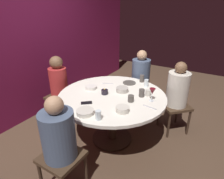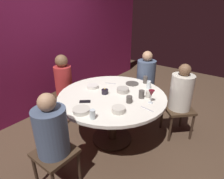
# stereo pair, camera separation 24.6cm
# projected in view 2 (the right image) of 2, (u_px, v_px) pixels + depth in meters

# --- Properties ---
(ground_plane) EXTENTS (8.00, 8.00, 0.00)m
(ground_plane) POSITION_uv_depth(u_px,v_px,m) (112.00, 138.00, 2.95)
(ground_plane) COLOR #4C3828
(back_wall) EXTENTS (6.00, 0.10, 2.60)m
(back_wall) POSITION_uv_depth(u_px,v_px,m) (38.00, 42.00, 3.31)
(back_wall) COLOR maroon
(back_wall) RESTS_ON ground
(dining_table) EXTENTS (1.49, 1.49, 0.75)m
(dining_table) POSITION_uv_depth(u_px,v_px,m) (112.00, 103.00, 2.69)
(dining_table) COLOR silver
(dining_table) RESTS_ON ground
(seated_diner_left) EXTENTS (0.40, 0.40, 1.15)m
(seated_diner_left) POSITION_uv_depth(u_px,v_px,m) (52.00, 133.00, 1.92)
(seated_diner_left) COLOR #3F2D1E
(seated_diner_left) RESTS_ON ground
(seated_diner_back) EXTENTS (0.40, 0.40, 1.16)m
(seated_diner_back) POSITION_uv_depth(u_px,v_px,m) (63.00, 80.00, 3.23)
(seated_diner_back) COLOR #3F2D1E
(seated_diner_back) RESTS_ON ground
(seated_diner_right) EXTENTS (0.40, 0.40, 1.18)m
(seated_diner_right) POSITION_uv_depth(u_px,v_px,m) (146.00, 77.00, 3.35)
(seated_diner_right) COLOR #3F2D1E
(seated_diner_right) RESTS_ON ground
(seated_diner_front_right) EXTENTS (0.57, 0.57, 1.16)m
(seated_diner_front_right) POSITION_uv_depth(u_px,v_px,m) (181.00, 93.00, 2.77)
(seated_diner_front_right) COLOR #3F2D1E
(seated_diner_front_right) RESTS_ON ground
(candle_holder) EXTENTS (0.09, 0.09, 0.09)m
(candle_holder) POSITION_uv_depth(u_px,v_px,m) (105.00, 92.00, 2.65)
(candle_holder) COLOR black
(candle_holder) RESTS_ON dining_table
(wine_glass) EXTENTS (0.08, 0.08, 0.18)m
(wine_glass) POSITION_uv_depth(u_px,v_px,m) (151.00, 94.00, 2.37)
(wine_glass) COLOR silver
(wine_glass) RESTS_ON dining_table
(dinner_plate) EXTENTS (0.20, 0.20, 0.01)m
(dinner_plate) POSITION_uv_depth(u_px,v_px,m) (132.00, 84.00, 2.98)
(dinner_plate) COLOR #4C4742
(dinner_plate) RESTS_ON dining_table
(cell_phone) EXTENTS (0.14, 0.15, 0.01)m
(cell_phone) POSITION_uv_depth(u_px,v_px,m) (85.00, 101.00, 2.45)
(cell_phone) COLOR black
(cell_phone) RESTS_ON dining_table
(bowl_serving_large) EXTENTS (0.17, 0.17, 0.06)m
(bowl_serving_large) POSITION_uv_depth(u_px,v_px,m) (123.00, 90.00, 2.70)
(bowl_serving_large) COLOR #B2ADA3
(bowl_serving_large) RESTS_ON dining_table
(bowl_salad_center) EXTENTS (0.16, 0.16, 0.06)m
(bowl_salad_center) POSITION_uv_depth(u_px,v_px,m) (119.00, 110.00, 2.21)
(bowl_salad_center) COLOR beige
(bowl_salad_center) RESTS_ON dining_table
(bowl_small_white) EXTENTS (0.20, 0.20, 0.05)m
(bowl_small_white) POSITION_uv_depth(u_px,v_px,m) (81.00, 110.00, 2.20)
(bowl_small_white) COLOR beige
(bowl_small_white) RESTS_ON dining_table
(bowl_sauce_side) EXTENTS (0.17, 0.17, 0.05)m
(bowl_sauce_side) POSITION_uv_depth(u_px,v_px,m) (93.00, 87.00, 2.83)
(bowl_sauce_side) COLOR silver
(bowl_sauce_side) RESTS_ON dining_table
(cup_near_candle) EXTENTS (0.07, 0.07, 0.12)m
(cup_near_candle) POSITION_uv_depth(u_px,v_px,m) (145.00, 80.00, 2.99)
(cup_near_candle) COLOR #4C4742
(cup_near_candle) RESTS_ON dining_table
(cup_by_left_diner) EXTENTS (0.06, 0.06, 0.11)m
(cup_by_left_diner) POSITION_uv_depth(u_px,v_px,m) (93.00, 114.00, 2.07)
(cup_by_left_diner) COLOR silver
(cup_by_left_diner) RESTS_ON dining_table
(cup_by_right_diner) EXTENTS (0.07, 0.07, 0.11)m
(cup_by_right_diner) POSITION_uv_depth(u_px,v_px,m) (142.00, 94.00, 2.53)
(cup_by_right_diner) COLOR #4C4742
(cup_by_right_diner) RESTS_ON dining_table
(cup_center_front) EXTENTS (0.06, 0.06, 0.12)m
(cup_center_front) POSITION_uv_depth(u_px,v_px,m) (149.00, 85.00, 2.81)
(cup_center_front) COLOR silver
(cup_center_front) RESTS_ON dining_table
(cup_far_edge) EXTENTS (0.07, 0.07, 0.09)m
(cup_far_edge) POSITION_uv_depth(u_px,v_px,m) (148.00, 94.00, 2.54)
(cup_far_edge) COLOR beige
(cup_far_edge) RESTS_ON dining_table
(cup_beside_wine) EXTENTS (0.08, 0.08, 0.09)m
(cup_beside_wine) POSITION_uv_depth(u_px,v_px,m) (129.00, 99.00, 2.41)
(cup_beside_wine) COLOR #4C4742
(cup_beside_wine) RESTS_ON dining_table
(fork_near_plate) EXTENTS (0.04, 0.18, 0.01)m
(fork_near_plate) POSITION_uv_depth(u_px,v_px,m) (147.00, 109.00, 2.27)
(fork_near_plate) COLOR #B7B7BC
(fork_near_plate) RESTS_ON dining_table
(knife_near_plate) EXTENTS (0.08, 0.17, 0.01)m
(knife_near_plate) POSITION_uv_depth(u_px,v_px,m) (110.00, 83.00, 3.00)
(knife_near_plate) COLOR #B7B7BC
(knife_near_plate) RESTS_ON dining_table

